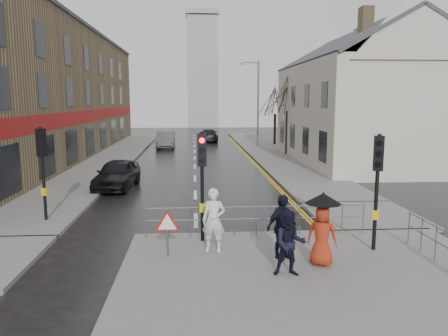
{
  "coord_description": "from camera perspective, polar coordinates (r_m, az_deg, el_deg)",
  "views": [
    {
      "loc": [
        -0.04,
        -12.98,
        4.48
      ],
      "look_at": [
        1.04,
        2.69,
        2.04
      ],
      "focal_mm": 35.0,
      "sensor_mm": 36.0,
      "label": 1
    }
  ],
  "objects": [
    {
      "name": "warning_sign",
      "position": [
        12.29,
        -7.41,
        -7.49
      ],
      "size": [
        0.8,
        0.07,
        1.35
      ],
      "color": "#595B5E",
      "rests_on": "near_pavement"
    },
    {
      "name": "building_right_cream",
      "position": [
        33.24,
        17.5,
        8.95
      ],
      "size": [
        9.0,
        16.4,
        10.1
      ],
      "color": "beige",
      "rests_on": "ground"
    },
    {
      "name": "near_pavement",
      "position": [
        10.89,
        13.08,
        -15.3
      ],
      "size": [
        10.0,
        9.0,
        0.14
      ],
      "primitive_type": "cube",
      "color": "#605E5B",
      "rests_on": "ground"
    },
    {
      "name": "pedestrian_with_umbrella",
      "position": [
        11.84,
        12.72,
        -7.3
      ],
      "size": [
        0.96,
        0.96,
        1.96
      ],
      "color": "#A62A13",
      "rests_on": "near_pavement"
    },
    {
      "name": "traffic_signal_far_left",
      "position": [
        17.01,
        -22.65,
        1.32
      ],
      "size": [
        0.34,
        0.33,
        3.4
      ],
      "color": "black",
      "rests_on": "left_pavement"
    },
    {
      "name": "car_far",
      "position": [
        48.02,
        -2.03,
        4.29
      ],
      "size": [
        2.01,
        4.75,
        1.37
      ],
      "primitive_type": "imported",
      "rotation": [
        0.0,
        0.0,
        3.16
      ],
      "color": "black",
      "rests_on": "ground"
    },
    {
      "name": "car_parked",
      "position": [
        23.05,
        -13.8,
        -0.76
      ],
      "size": [
        2.18,
        4.51,
        1.48
      ],
      "primitive_type": "imported",
      "rotation": [
        0.0,
        0.0,
        -0.1
      ],
      "color": "black",
      "rests_on": "ground"
    },
    {
      "name": "ground",
      "position": [
        13.73,
        -3.63,
        -10.23
      ],
      "size": [
        120.0,
        120.0,
        0.0
      ],
      "primitive_type": "plane",
      "color": "black",
      "rests_on": "ground"
    },
    {
      "name": "guard_railing_front",
      "position": [
        14.2,
        4.25,
        -5.97
      ],
      "size": [
        7.14,
        0.04,
        1.0
      ],
      "color": "#595B5E",
      "rests_on": "near_pavement"
    },
    {
      "name": "pedestrian_a",
      "position": [
        12.66,
        -1.36,
        -6.82
      ],
      "size": [
        0.76,
        0.58,
        1.85
      ],
      "primitive_type": "imported",
      "rotation": [
        0.0,
        0.0,
        -0.23
      ],
      "color": "silver",
      "rests_on": "near_pavement"
    },
    {
      "name": "tree_near",
      "position": [
        35.79,
        8.33,
        9.79
      ],
      "size": [
        2.4,
        2.4,
        6.58
      ],
      "color": "#30211B",
      "rests_on": "right_pavement"
    },
    {
      "name": "car_mid",
      "position": [
        41.9,
        -7.62,
        3.68
      ],
      "size": [
        1.7,
        4.72,
        1.55
      ],
      "primitive_type": "imported",
      "rotation": [
        0.0,
        0.0,
        0.01
      ],
      "color": "#494B4E",
      "rests_on": "ground"
    },
    {
      "name": "street_lamp",
      "position": [
        41.4,
        4.23,
        9.12
      ],
      "size": [
        1.83,
        0.25,
        8.0
      ],
      "color": "#595B5E",
      "rests_on": "right_pavement"
    },
    {
      "name": "traffic_signal_near_left",
      "position": [
        13.33,
        -2.88,
        0.1
      ],
      "size": [
        0.28,
        0.27,
        3.4
      ],
      "color": "black",
      "rests_on": "near_pavement"
    },
    {
      "name": "pedestrian_d",
      "position": [
        12.22,
        7.55,
        -7.6
      ],
      "size": [
        1.12,
        0.94,
        1.8
      ],
      "primitive_type": "imported",
      "rotation": [
        0.0,
        0.0,
        0.57
      ],
      "color": "black",
      "rests_on": "near_pavement"
    },
    {
      "name": "building_left_terrace",
      "position": [
        36.97,
        -23.13,
        8.94
      ],
      "size": [
        8.0,
        42.0,
        10.0
      ],
      "primitive_type": "cube",
      "color": "#89734F",
      "rests_on": "ground"
    },
    {
      "name": "right_pavement",
      "position": [
        38.79,
        5.78,
        2.26
      ],
      "size": [
        4.0,
        40.0,
        0.14
      ],
      "primitive_type": "cube",
      "color": "#605E5B",
      "rests_on": "ground"
    },
    {
      "name": "tree_far",
      "position": [
        43.73,
        6.72,
        8.7
      ],
      "size": [
        2.4,
        2.4,
        5.64
      ],
      "color": "#30211B",
      "rests_on": "right_pavement"
    },
    {
      "name": "pedestrian_b",
      "position": [
        11.1,
        8.62,
        -9.72
      ],
      "size": [
        0.86,
        0.7,
        1.66
      ],
      "primitive_type": "imported",
      "rotation": [
        0.0,
        0.0,
        -0.1
      ],
      "color": "black",
      "rests_on": "near_pavement"
    },
    {
      "name": "church_tower",
      "position": [
        75.13,
        -2.84,
        12.27
      ],
      "size": [
        5.0,
        5.0,
        18.0
      ],
      "primitive_type": "cube",
      "color": "#999CA2",
      "rests_on": "ground"
    },
    {
      "name": "left_pavement",
      "position": [
        36.82,
        -14.04,
        1.69
      ],
      "size": [
        4.0,
        44.0,
        0.14
      ],
      "primitive_type": "cube",
      "color": "#605E5B",
      "rests_on": "ground"
    },
    {
      "name": "pavement_bridge_right",
      "position": [
        17.82,
        17.81,
        -5.93
      ],
      "size": [
        4.0,
        4.2,
        0.14
      ],
      "primitive_type": "cube",
      "color": "#605E5B",
      "rests_on": "ground"
    },
    {
      "name": "traffic_signal_near_right",
      "position": [
        13.23,
        19.42,
        -0.47
      ],
      "size": [
        0.34,
        0.33,
        3.4
      ],
      "color": "black",
      "rests_on": "near_pavement"
    }
  ]
}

